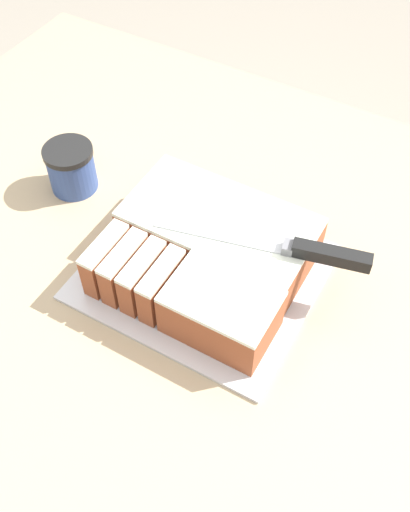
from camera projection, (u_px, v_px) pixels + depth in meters
The scene contains 6 objects.
ground_plane at pixel (200, 482), 1.69m from camera, with size 8.00×8.00×0.00m, color #9E9384.
countertop at pixel (199, 410), 1.32m from camera, with size 1.40×1.10×0.95m.
cake_board at pixel (205, 273), 0.96m from camera, with size 0.35×0.32×0.01m.
cake at pixel (209, 255), 0.93m from camera, with size 0.30×0.26×0.08m.
knife at pixel (308, 251), 0.87m from camera, with size 0.32×0.10×0.02m.
coffee_cup at pixel (71, 168), 1.05m from camera, with size 0.09×0.09×0.09m.
Camera 1 is at (0.29, -0.48, 1.71)m, focal length 42.00 mm.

